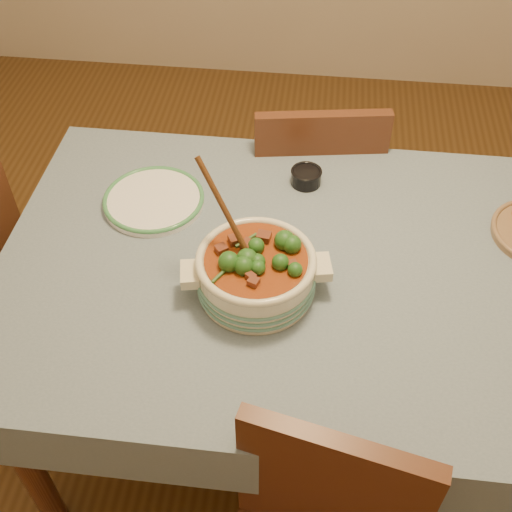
{
  "coord_description": "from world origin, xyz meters",
  "views": [
    {
      "loc": [
        -0.02,
        -1.15,
        1.99
      ],
      "look_at": [
        -0.15,
        -0.07,
        0.86
      ],
      "focal_mm": 45.0,
      "sensor_mm": 36.0,
      "label": 1
    }
  ],
  "objects_px": {
    "dining_table": "(313,290)",
    "stew_casserole": "(256,270)",
    "white_plate": "(154,200)",
    "chair_far": "(312,190)",
    "condiment_bowl": "(306,176)"
  },
  "relations": [
    {
      "from": "dining_table",
      "to": "stew_casserole",
      "type": "height_order",
      "value": "stew_casserole"
    },
    {
      "from": "white_plate",
      "to": "chair_far",
      "type": "xyz_separation_m",
      "value": [
        0.45,
        0.41,
        -0.26
      ]
    },
    {
      "from": "white_plate",
      "to": "condiment_bowl",
      "type": "distance_m",
      "value": 0.45
    },
    {
      "from": "dining_table",
      "to": "stew_casserole",
      "type": "bearing_deg",
      "value": -146.91
    },
    {
      "from": "dining_table",
      "to": "condiment_bowl",
      "type": "distance_m",
      "value": 0.36
    },
    {
      "from": "white_plate",
      "to": "condiment_bowl",
      "type": "height_order",
      "value": "condiment_bowl"
    },
    {
      "from": "dining_table",
      "to": "white_plate",
      "type": "height_order",
      "value": "white_plate"
    },
    {
      "from": "white_plate",
      "to": "stew_casserole",
      "type": "bearing_deg",
      "value": -41.68
    },
    {
      "from": "dining_table",
      "to": "chair_far",
      "type": "relative_size",
      "value": 1.87
    },
    {
      "from": "stew_casserole",
      "to": "white_plate",
      "type": "xyz_separation_m",
      "value": [
        -0.33,
        0.29,
        -0.06
      ]
    },
    {
      "from": "stew_casserole",
      "to": "chair_far",
      "type": "relative_size",
      "value": 0.42
    },
    {
      "from": "condiment_bowl",
      "to": "chair_far",
      "type": "bearing_deg",
      "value": 85.6
    },
    {
      "from": "white_plate",
      "to": "chair_far",
      "type": "relative_size",
      "value": 0.39
    },
    {
      "from": "white_plate",
      "to": "condiment_bowl",
      "type": "bearing_deg",
      "value": 18.27
    },
    {
      "from": "dining_table",
      "to": "condiment_bowl",
      "type": "xyz_separation_m",
      "value": [
        -0.05,
        0.34,
        0.12
      ]
    }
  ]
}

